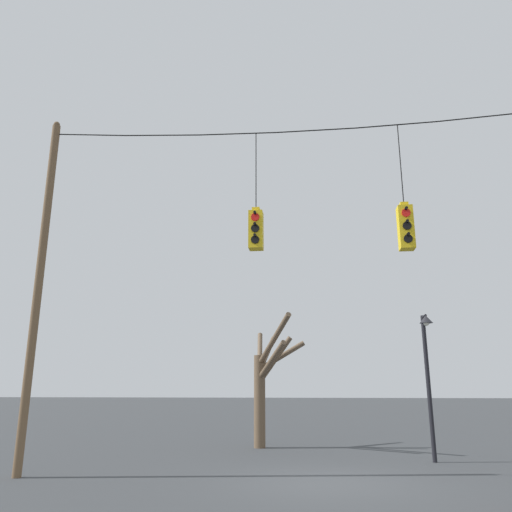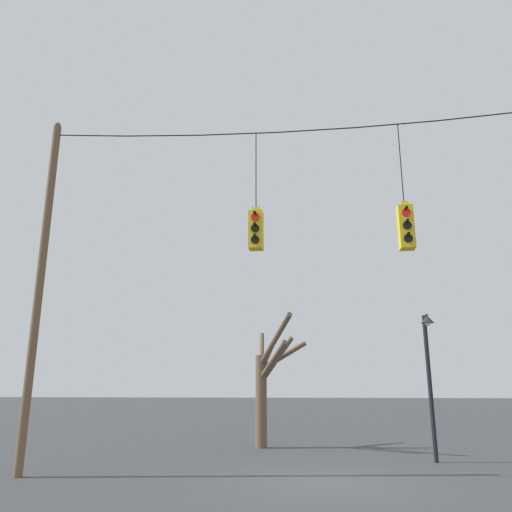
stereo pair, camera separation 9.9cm
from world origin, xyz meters
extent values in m
plane|color=#383A3D|center=(0.00, 0.00, 0.00)|extent=(200.00, 200.00, 0.00)
cylinder|color=brown|center=(-6.99, -0.08, 4.43)|extent=(0.21, 0.21, 8.86)
sphere|color=brown|center=(-6.99, -0.08, 8.90)|extent=(0.16, 0.16, 0.16)
cylinder|color=black|center=(-5.99, -0.08, 8.53)|extent=(2.00, 0.03, 0.19)
cylinder|color=black|center=(-3.99, -0.08, 8.40)|extent=(2.00, 0.03, 0.14)
cylinder|color=black|center=(-2.00, -0.08, 8.32)|extent=(2.00, 0.03, 0.08)
cylinder|color=black|center=(0.00, -0.08, 8.29)|extent=(2.00, 0.03, 0.03)
cylinder|color=black|center=(2.00, -0.08, 8.32)|extent=(2.00, 0.03, 0.08)
cylinder|color=black|center=(3.99, -0.08, 8.40)|extent=(2.00, 0.03, 0.14)
cube|color=yellow|center=(-1.52, -0.08, 5.68)|extent=(0.34, 0.34, 0.95)
cube|color=yellow|center=(-1.52, -0.08, 6.20)|extent=(0.19, 0.19, 0.10)
cylinder|color=black|center=(-1.52, -0.08, 7.28)|extent=(0.02, 0.02, 2.05)
cylinder|color=red|center=(-1.52, -0.27, 5.96)|extent=(0.20, 0.03, 0.20)
cylinder|color=black|center=(-1.52, -0.31, 6.05)|extent=(0.07, 0.12, 0.07)
cylinder|color=black|center=(-1.52, -0.27, 5.68)|extent=(0.20, 0.03, 0.20)
cylinder|color=black|center=(-1.52, -0.31, 5.77)|extent=(0.07, 0.12, 0.07)
cylinder|color=black|center=(-1.52, -0.27, 5.39)|extent=(0.20, 0.03, 0.20)
cylinder|color=black|center=(-1.52, -0.31, 5.48)|extent=(0.07, 0.12, 0.07)
cylinder|color=red|center=(-1.52, 0.10, 5.96)|extent=(0.20, 0.03, 0.20)
cylinder|color=black|center=(-1.52, 0.15, 6.05)|extent=(0.07, 0.12, 0.07)
cylinder|color=black|center=(-1.52, 0.10, 5.68)|extent=(0.20, 0.03, 0.20)
cylinder|color=black|center=(-1.52, 0.15, 5.77)|extent=(0.07, 0.12, 0.07)
cylinder|color=black|center=(-1.52, 0.10, 5.39)|extent=(0.20, 0.03, 0.20)
cylinder|color=black|center=(-1.52, 0.15, 5.48)|extent=(0.07, 0.12, 0.07)
cube|color=yellow|center=(2.03, -0.08, 5.61)|extent=(0.34, 0.34, 1.05)
cube|color=yellow|center=(2.03, -0.08, 6.19)|extent=(0.19, 0.19, 0.10)
cylinder|color=black|center=(2.03, -0.08, 7.28)|extent=(0.02, 0.02, 2.08)
cylinder|color=red|center=(2.03, -0.27, 5.93)|extent=(0.20, 0.03, 0.20)
cylinder|color=black|center=(2.03, -0.31, 6.02)|extent=(0.07, 0.12, 0.07)
cylinder|color=black|center=(2.03, -0.27, 5.61)|extent=(0.20, 0.03, 0.20)
cylinder|color=black|center=(2.03, -0.31, 5.70)|extent=(0.07, 0.12, 0.07)
cylinder|color=black|center=(2.03, -0.27, 5.30)|extent=(0.20, 0.03, 0.20)
cylinder|color=black|center=(2.03, -0.31, 5.39)|extent=(0.07, 0.12, 0.07)
cylinder|color=red|center=(2.03, 0.10, 5.93)|extent=(0.20, 0.03, 0.20)
cylinder|color=black|center=(2.03, 0.15, 6.02)|extent=(0.07, 0.12, 0.07)
cylinder|color=black|center=(2.03, 0.10, 5.61)|extent=(0.20, 0.03, 0.20)
cylinder|color=black|center=(2.03, 0.15, 5.70)|extent=(0.07, 0.12, 0.07)
cylinder|color=black|center=(2.03, 0.10, 5.30)|extent=(0.20, 0.03, 0.20)
cylinder|color=black|center=(2.03, 0.15, 5.39)|extent=(0.07, 0.12, 0.07)
cylinder|color=black|center=(3.00, 3.48, 2.01)|extent=(0.12, 0.12, 4.03)
cylinder|color=black|center=(3.00, 3.28, 3.98)|extent=(0.07, 0.40, 0.07)
cone|color=#232328|center=(3.00, 3.08, 3.87)|extent=(0.37, 0.37, 0.22)
sphere|color=silver|center=(3.00, 3.08, 3.76)|extent=(0.17, 0.17, 0.17)
cylinder|color=brown|center=(-2.13, 6.34, 1.55)|extent=(0.39, 0.39, 3.09)
cylinder|color=brown|center=(-1.94, 7.16, 3.21)|extent=(0.57, 1.79, 1.42)
cylinder|color=brown|center=(-1.57, 6.18, 2.93)|extent=(1.30, 0.53, 1.61)
cylinder|color=brown|center=(-1.54, 5.26, 3.52)|extent=(1.36, 2.32, 1.59)
cylinder|color=brown|center=(-1.34, 6.40, 3.07)|extent=(1.68, 0.30, 1.07)
cylinder|color=brown|center=(-2.19, 7.01, 3.18)|extent=(0.31, 1.49, 1.71)
cylinder|color=brown|center=(-1.65, 5.54, 2.86)|extent=(1.16, 1.77, 1.25)
camera|label=1|loc=(-0.22, -11.58, 1.96)|focal=35.00mm
camera|label=2|loc=(-0.12, -11.57, 1.96)|focal=35.00mm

